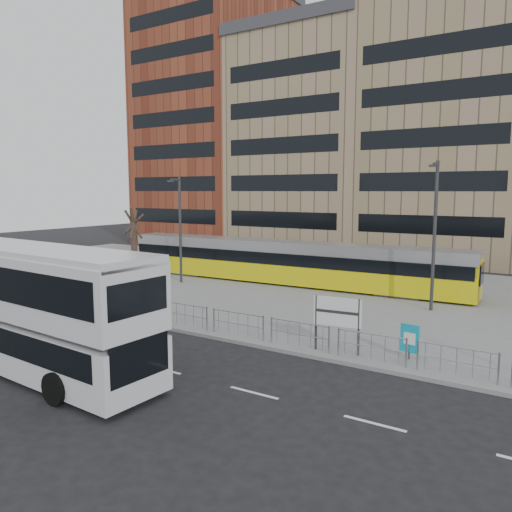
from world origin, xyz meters
The scene contains 15 objects.
ground centered at (0.00, 0.00, 0.00)m, with size 120.00×120.00×0.00m, color black.
plaza centered at (0.00, 12.00, 0.07)m, with size 64.00×24.00×0.15m, color slate.
kerb centered at (0.00, 0.05, 0.07)m, with size 64.00×0.25×0.17m, color gray.
building_row centered at (1.55, 34.27, 12.91)m, with size 70.40×18.40×31.20m.
pedestrian_barrier centered at (2.00, 0.50, 0.98)m, with size 32.07×0.07×1.10m.
road_markings centered at (1.00, -4.00, 0.01)m, with size 62.00×0.12×0.01m, color white.
double_decker_bus centered at (-1.82, -6.50, 2.44)m, with size 11.42×3.35×4.52m.
tram centered at (-2.11, 12.57, 1.61)m, with size 24.72×3.30×2.91m.
station_sign centered at (6.79, 0.80, 1.67)m, with size 1.91×0.28×2.20m.
ad_panel centered at (9.44, 1.48, 0.93)m, with size 0.72×0.13×1.35m.
pedestrian centered at (-3.83, 1.89, 1.12)m, with size 0.70×0.46×1.93m, color black.
traffic_light_west centered at (-9.75, 0.50, 2.12)m, with size 0.19×0.22×3.10m.
lamp_post_west centered at (-8.36, 9.04, 4.13)m, with size 0.45×1.04×7.24m.
lamp_post_east centered at (8.28, 9.89, 4.44)m, with size 0.45×1.04×7.85m.
bare_tree centered at (-12.16, 8.46, 5.40)m, with size 3.94×3.94×7.07m.
Camera 1 is at (14.25, -16.94, 6.48)m, focal length 35.00 mm.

